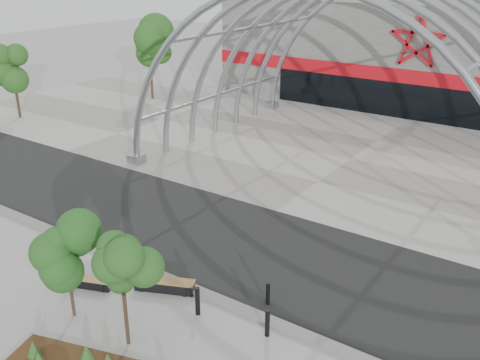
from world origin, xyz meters
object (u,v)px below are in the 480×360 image
at_px(bench_1, 164,285).
at_px(street_tree_1, 122,274).
at_px(bench_0, 87,282).
at_px(bollard_2, 198,301).
at_px(street_tree_0, 65,252).

bearing_deg(bench_1, street_tree_1, -70.16).
distance_m(bench_0, bollard_2, 4.40).
height_order(street_tree_1, bench_0, street_tree_1).
xyz_separation_m(street_tree_1, bollard_2, (0.83, 2.35, -1.97)).
distance_m(street_tree_0, bench_1, 3.80).
height_order(street_tree_0, street_tree_1, street_tree_1).
bearing_deg(street_tree_1, street_tree_0, -179.70).
relative_size(bench_1, bollard_2, 2.15).
xyz_separation_m(bench_1, bollard_2, (1.82, -0.39, 0.29)).
bearing_deg(bench_1, street_tree_0, -118.74).
relative_size(street_tree_0, bollard_2, 3.25).
height_order(bench_0, bollard_2, bollard_2).
height_order(street_tree_0, bollard_2, street_tree_0).
distance_m(street_tree_1, bench_1, 3.68).
distance_m(bench_1, bollard_2, 1.88).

